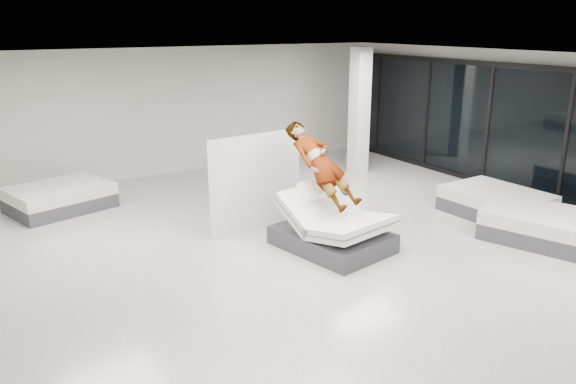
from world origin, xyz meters
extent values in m
plane|color=beige|center=(0.00, 0.00, 0.00)|extent=(14.00, 14.00, 0.00)
plane|color=#242427|center=(0.00, 0.00, 3.20)|extent=(14.00, 14.00, 0.00)
cube|color=beige|center=(0.00, 7.00, 1.60)|extent=(12.00, 0.04, 3.20)
cube|color=beige|center=(6.00, 0.00, 1.60)|extent=(0.04, 14.00, 3.20)
cube|color=#37373C|center=(0.40, 0.61, 0.16)|extent=(1.72, 2.10, 0.33)
cube|color=white|center=(0.34, 0.94, 0.67)|extent=(1.54, 1.14, 0.68)
cube|color=slate|center=(0.34, 0.94, 0.67)|extent=(1.54, 1.06, 0.54)
cube|color=white|center=(0.49, 0.18, 0.51)|extent=(1.55, 1.20, 0.36)
cube|color=slate|center=(0.49, 0.18, 0.51)|extent=(1.57, 1.19, 0.19)
cube|color=white|center=(0.31, 1.08, 0.96)|extent=(0.58, 0.47, 0.31)
imported|color=slate|center=(0.35, 0.91, 1.21)|extent=(0.96, 1.68, 1.65)
cube|color=black|center=(0.63, 0.61, 0.97)|extent=(0.08, 0.15, 0.08)
cube|color=silver|center=(-0.22, 2.22, 0.91)|extent=(1.99, 0.32, 1.82)
cube|color=#37373C|center=(4.27, 0.30, 0.14)|extent=(1.50, 1.96, 0.29)
cube|color=white|center=(4.27, 0.30, 0.41)|extent=(1.50, 1.96, 0.24)
cube|color=#37373C|center=(3.89, -1.08, 0.15)|extent=(2.01, 2.32, 0.29)
cube|color=white|center=(3.89, -1.08, 0.41)|extent=(2.01, 2.32, 0.24)
cube|color=#37373C|center=(-3.25, 5.31, 0.14)|extent=(2.23, 1.90, 0.29)
cube|color=white|center=(-3.25, 5.31, 0.41)|extent=(2.23, 1.90, 0.24)
cube|color=silver|center=(4.00, 4.50, 1.60)|extent=(0.40, 0.40, 3.20)
cube|color=#1F2A33|center=(5.90, 0.00, 1.45)|extent=(0.06, 13.40, 2.80)
cube|color=black|center=(5.90, 0.00, 0.06)|extent=(0.12, 13.40, 0.12)
cube|color=black|center=(5.90, 0.00, 1.45)|extent=(0.09, 0.08, 2.80)
cube|color=black|center=(5.90, 2.00, 1.45)|extent=(0.09, 0.08, 2.80)
cube|color=black|center=(5.90, 4.00, 1.45)|extent=(0.09, 0.08, 2.80)
cube|color=black|center=(5.90, 6.00, 1.45)|extent=(0.09, 0.08, 2.80)
camera|label=1|loc=(-4.98, -6.77, 3.79)|focal=35.00mm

